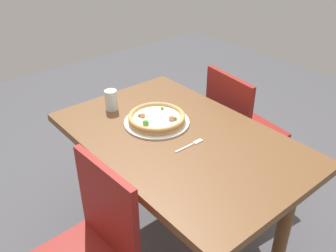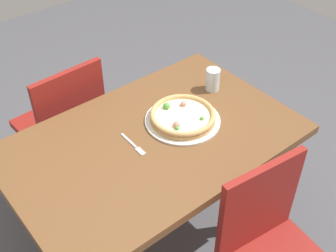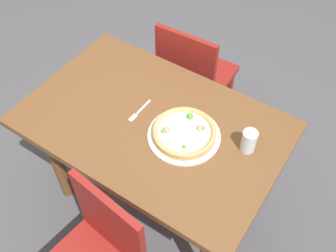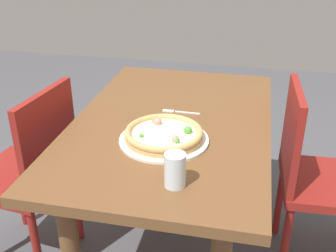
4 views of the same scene
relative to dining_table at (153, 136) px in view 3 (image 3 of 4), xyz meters
The scene contains 7 objects.
ground_plane 0.63m from the dining_table, ahead, with size 6.00×6.00×0.00m, color #4C4C51.
dining_table is the anchor object (origin of this frame).
chair_near 0.65m from the dining_table, 78.05° to the right, with size 0.42×0.42×0.89m.
plate 0.21m from the dining_table, behind, with size 0.34×0.34×0.01m, color silver.
pizza 0.23m from the dining_table, behind, with size 0.30×0.30×0.05m.
fork 0.15m from the dining_table, ahead, with size 0.02×0.17×0.00m.
drinking_glass 0.49m from the dining_table, 166.97° to the right, with size 0.07×0.07×0.11m, color silver.
Camera 3 is at (-0.73, 0.97, 2.19)m, focal length 42.06 mm.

